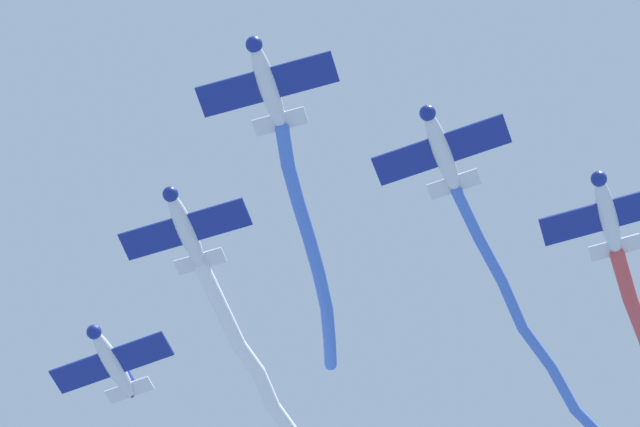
# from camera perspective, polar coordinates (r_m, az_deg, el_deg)

# --- Properties ---
(airplane_lead) EXTENTS (7.37, 6.15, 1.95)m
(airplane_lead) POSITION_cam_1_polar(r_m,az_deg,el_deg) (69.42, -2.37, 5.81)
(airplane_lead) COLOR silver
(smoke_trail_lead) EXTENTS (9.23, 17.14, 4.29)m
(smoke_trail_lead) POSITION_cam_1_polar(r_m,az_deg,el_deg) (75.97, -0.38, -1.91)
(smoke_trail_lead) COLOR #4C75DB
(airplane_left_wing) EXTENTS (7.12, 6.32, 1.95)m
(airplane_left_wing) POSITION_cam_1_polar(r_m,az_deg,el_deg) (71.30, 5.45, 2.86)
(airplane_left_wing) COLOR silver
(smoke_trail_left_wing) EXTENTS (18.60, 14.98, 2.19)m
(smoke_trail_left_wing) POSITION_cam_1_polar(r_m,az_deg,el_deg) (77.88, 9.96, -5.82)
(smoke_trail_left_wing) COLOR #4C75DB
(airplane_right_wing) EXTENTS (7.26, 6.23, 1.95)m
(airplane_right_wing) POSITION_cam_1_polar(r_m,az_deg,el_deg) (74.06, -6.04, -0.68)
(airplane_right_wing) COLOR silver
(smoke_trail_right_wing) EXTENTS (18.97, 17.92, 2.27)m
(smoke_trail_right_wing) POSITION_cam_1_polar(r_m,az_deg,el_deg) (80.97, -1.16, -9.42)
(smoke_trail_right_wing) COLOR white
(airplane_slot) EXTENTS (7.29, 6.21, 1.95)m
(airplane_slot) POSITION_cam_1_polar(r_m,az_deg,el_deg) (74.33, 12.75, -0.03)
(airplane_slot) COLOR silver
(airplane_trail) EXTENTS (7.02, 6.36, 1.95)m
(airplane_trail) POSITION_cam_1_polar(r_m,az_deg,el_deg) (79.31, -9.30, -6.58)
(airplane_trail) COLOR silver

